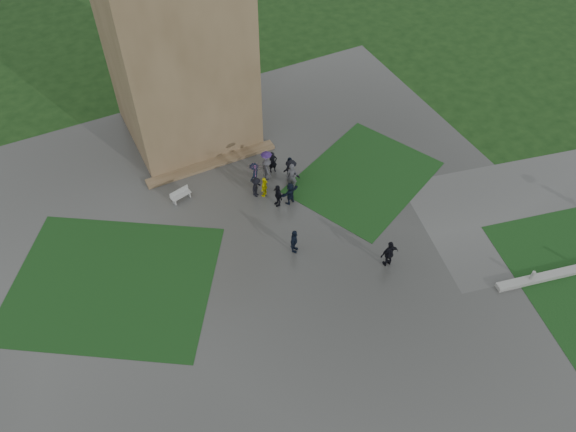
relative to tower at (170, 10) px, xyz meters
name	(u,v)px	position (x,y,z in m)	size (l,w,h in m)	color
ground	(282,280)	(0.00, -15.00, -9.00)	(120.00, 120.00, 0.00)	black
plaza	(266,255)	(0.00, -13.00, -8.99)	(34.00, 34.00, 0.02)	#383835
lawn_inset_left	(112,283)	(-8.50, -11.00, -8.97)	(11.00, 9.00, 0.01)	#123412
lawn_inset_right	(364,177)	(8.50, -10.00, -8.97)	(9.00, 7.00, 0.01)	#123412
tower	(170,10)	(0.00, 0.00, 0.00)	(8.00, 8.00, 18.00)	brown
tower_plinth	(212,164)	(0.00, -4.40, -8.87)	(9.00, 0.80, 0.22)	brown
bench	(180,195)	(-2.92, -6.54, -8.58)	(1.40, 0.73, 0.77)	#A3A39E
visitor_cluster	(274,177)	(2.76, -8.38, -7.91)	(3.62, 3.73, 2.59)	black
pedestrian_mid	(294,241)	(1.57, -13.46, -8.13)	(0.99, 0.56, 1.69)	black
pedestrian_near	(389,254)	(5.88, -16.72, -8.04)	(1.10, 0.63, 1.88)	black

